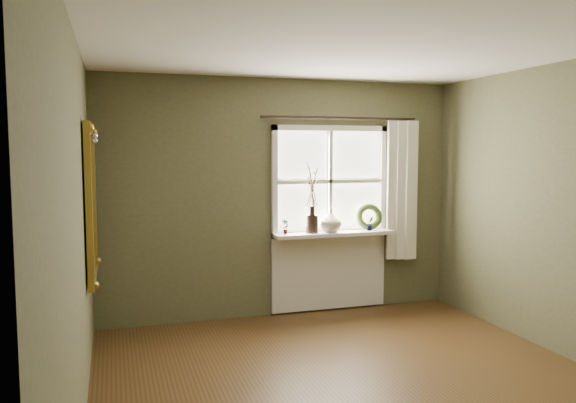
% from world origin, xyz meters
% --- Properties ---
extents(floor, '(4.50, 4.50, 0.00)m').
position_xyz_m(floor, '(0.00, 0.00, 0.00)').
color(floor, '#442D15').
rests_on(floor, ground).
extents(ceiling, '(4.50, 4.50, 0.00)m').
position_xyz_m(ceiling, '(0.00, 0.00, 2.60)').
color(ceiling, silver).
rests_on(ceiling, ground).
extents(wall_back, '(4.00, 0.10, 2.60)m').
position_xyz_m(wall_back, '(0.00, 2.30, 1.30)').
color(wall_back, brown).
rests_on(wall_back, ground).
extents(wall_left, '(0.10, 4.50, 2.60)m').
position_xyz_m(wall_left, '(-2.05, 0.00, 1.30)').
color(wall_left, brown).
rests_on(wall_left, ground).
extents(window_frame, '(1.36, 0.06, 1.24)m').
position_xyz_m(window_frame, '(0.55, 2.23, 1.48)').
color(window_frame, silver).
rests_on(window_frame, wall_back).
extents(window_sill, '(1.36, 0.26, 0.04)m').
position_xyz_m(window_sill, '(0.55, 2.12, 0.90)').
color(window_sill, silver).
rests_on(window_sill, wall_back).
extents(window_apron, '(1.36, 0.04, 0.88)m').
position_xyz_m(window_apron, '(0.55, 2.23, 0.46)').
color(window_apron, silver).
rests_on(window_apron, ground).
extents(dark_jug, '(0.14, 0.14, 0.20)m').
position_xyz_m(dark_jug, '(0.30, 2.12, 1.02)').
color(dark_jug, black).
rests_on(dark_jug, window_sill).
extents(cream_vase, '(0.25, 0.25, 0.26)m').
position_xyz_m(cream_vase, '(0.52, 2.12, 1.05)').
color(cream_vase, beige).
rests_on(cream_vase, window_sill).
extents(wreath, '(0.32, 0.18, 0.31)m').
position_xyz_m(wreath, '(1.01, 2.16, 1.04)').
color(wreath, '#33471F').
rests_on(wreath, window_sill).
extents(potted_plant_left, '(0.10, 0.08, 0.17)m').
position_xyz_m(potted_plant_left, '(-0.01, 2.12, 1.00)').
color(potted_plant_left, '#33471F').
rests_on(potted_plant_left, window_sill).
extents(potted_plant_right, '(0.09, 0.07, 0.16)m').
position_xyz_m(potted_plant_right, '(1.00, 2.12, 1.00)').
color(potted_plant_right, '#33471F').
rests_on(potted_plant_right, window_sill).
extents(curtain, '(0.36, 0.12, 1.59)m').
position_xyz_m(curtain, '(1.39, 2.13, 1.37)').
color(curtain, beige).
rests_on(curtain, wall_back).
extents(curtain_rod, '(1.84, 0.03, 0.03)m').
position_xyz_m(curtain_rod, '(0.65, 2.17, 2.18)').
color(curtain_rod, black).
rests_on(curtain_rod, wall_back).
extents(gilt_mirror, '(0.10, 1.11, 1.33)m').
position_xyz_m(gilt_mirror, '(-1.96, 1.44, 1.39)').
color(gilt_mirror, white).
rests_on(gilt_mirror, wall_left).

